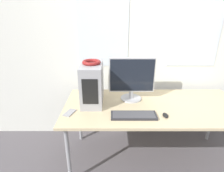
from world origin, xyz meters
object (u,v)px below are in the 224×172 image
pc_tower (92,84)px  cell_phone (69,113)px  mouse (165,115)px  headphones (91,62)px  monitor_main (131,79)px  keyboard (133,115)px

pc_tower → cell_phone: bearing=-129.8°
mouse → headphones: bearing=156.7°
monitor_main → cell_phone: size_ratio=3.15×
mouse → keyboard: bearing=179.9°
mouse → cell_phone: 0.93m
headphones → cell_phone: bearing=-129.7°
mouse → cell_phone: bearing=176.3°
monitor_main → keyboard: 0.45m
cell_phone → headphones: bearing=70.4°
monitor_main → keyboard: monitor_main is taller
cell_phone → pc_tower: bearing=70.3°
pc_tower → headphones: 0.23m
headphones → mouse: size_ratio=2.09×
monitor_main → cell_phone: 0.75m
pc_tower → keyboard: bearing=-36.5°
headphones → mouse: bearing=-23.3°
keyboard → monitor_main: bearing=88.6°
headphones → monitor_main: 0.48m
keyboard → pc_tower: bearing=143.5°
pc_tower → keyboard: (0.42, -0.31, -0.21)m
monitor_main → keyboard: (-0.01, -0.38, -0.24)m
monitor_main → mouse: (0.29, -0.38, -0.23)m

